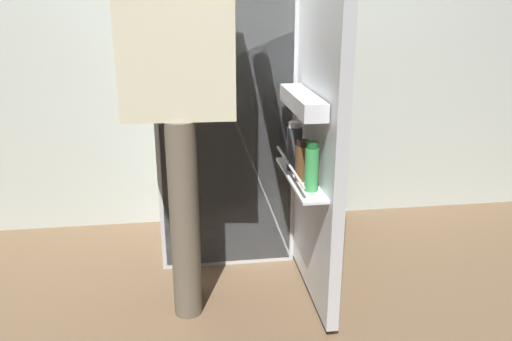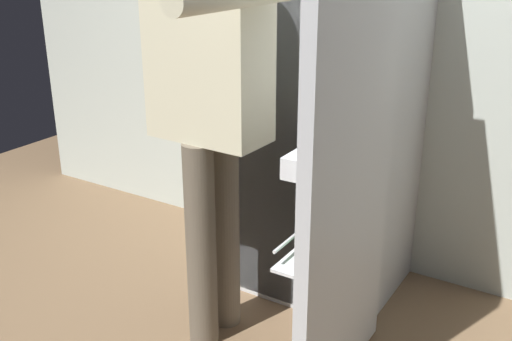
# 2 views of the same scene
# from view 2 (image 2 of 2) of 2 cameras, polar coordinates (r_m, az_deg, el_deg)

# --- Properties ---
(ground_plane) EXTENTS (5.89, 5.89, 0.00)m
(ground_plane) POSITION_cam_2_polar(r_m,az_deg,el_deg) (2.64, 0.92, -15.48)
(ground_plane) COLOR brown
(kitchen_wall) EXTENTS (4.40, 0.10, 2.60)m
(kitchen_wall) POSITION_cam_2_polar(r_m,az_deg,el_deg) (2.94, 10.47, 15.50)
(kitchen_wall) COLOR beige
(kitchen_wall) RESTS_ON ground_plane
(refrigerator) EXTENTS (0.73, 1.25, 1.75)m
(refrigerator) POSITION_cam_2_polar(r_m,az_deg,el_deg) (2.64, 7.14, 5.57)
(refrigerator) COLOR silver
(refrigerator) RESTS_ON ground_plane
(person) EXTENTS (0.55, 0.78, 1.73)m
(person) POSITION_cam_2_polar(r_m,az_deg,el_deg) (2.24, -4.23, 7.51)
(person) COLOR #665B4C
(person) RESTS_ON ground_plane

